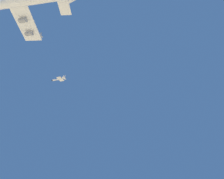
% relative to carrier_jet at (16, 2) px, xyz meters
% --- Properties ---
extents(carrier_jet, '(56.44, 68.41, 20.59)m').
position_rel_carrier_jet_xyz_m(carrier_jet, '(0.00, 0.00, 0.00)').
color(carrier_jet, white).
extents(chase_jet_left_wing, '(13.23, 12.41, 4.00)m').
position_rel_carrier_jet_xyz_m(chase_jet_left_wing, '(39.60, -17.98, 10.82)').
color(chase_jet_left_wing, '#999EA3').
extents(chase_jet_trailing, '(13.30, 12.32, 4.00)m').
position_rel_carrier_jet_xyz_m(chase_jet_trailing, '(65.91, -49.39, -6.21)').
color(chase_jet_trailing, silver).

